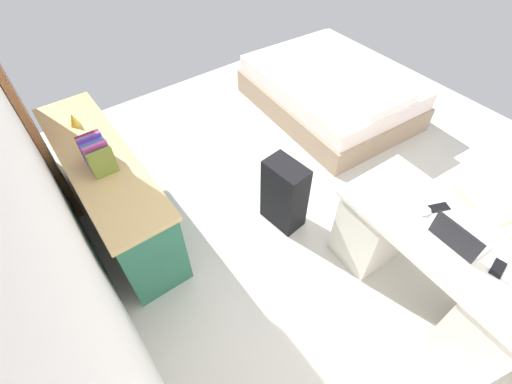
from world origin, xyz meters
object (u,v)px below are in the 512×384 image
object	(u,v)px
credenza	(112,191)
cell_phone_by_mouse	(439,207)
suitcase_black	(284,195)
laptop	(457,238)
desk	(432,265)
cell_phone_near_laptop	(498,268)
computer_mouse	(425,212)
figurine_small	(73,120)
office_chair	(498,200)
bed	(330,92)

from	to	relation	value
credenza	cell_phone_by_mouse	world-z (taller)	credenza
suitcase_black	laptop	world-z (taller)	laptop
desk	cell_phone_near_laptop	distance (m)	0.46
laptop	desk	bearing A→B (deg)	-32.45
laptop	cell_phone_near_laptop	size ratio (longest dim) A/B	2.34
computer_mouse	figurine_small	xyz separation A→B (m)	(2.26, 1.58, 0.10)
desk	figurine_small	xyz separation A→B (m)	(2.48, 1.56, 0.46)
office_chair	cell_phone_by_mouse	xyz separation A→B (m)	(0.16, 0.76, 0.31)
suitcase_black	cell_phone_by_mouse	xyz separation A→B (m)	(-0.97, -0.53, 0.39)
credenza	figurine_small	distance (m)	0.64
computer_mouse	bed	bearing A→B (deg)	-27.76
cell_phone_near_laptop	bed	bearing A→B (deg)	-35.86
desk	cell_phone_by_mouse	world-z (taller)	cell_phone_by_mouse
desk	cell_phone_by_mouse	size ratio (longest dim) A/B	10.76
office_chair	cell_phone_by_mouse	bearing A→B (deg)	78.43
cell_phone_by_mouse	bed	bearing A→B (deg)	-4.16
suitcase_black	desk	bearing A→B (deg)	-167.66
desk	bed	xyz separation A→B (m)	(2.15, -1.13, -0.13)
cell_phone_near_laptop	cell_phone_by_mouse	distance (m)	0.51
desk	figurine_small	bearing A→B (deg)	32.12
bed	cell_phone_near_laptop	distance (m)	2.73
bed	suitcase_black	world-z (taller)	suitcase_black
computer_mouse	laptop	bearing A→B (deg)	170.98
desk	figurine_small	world-z (taller)	figurine_small
cell_phone_by_mouse	office_chair	bearing A→B (deg)	-78.94
office_chair	computer_mouse	world-z (taller)	office_chair
computer_mouse	cell_phone_near_laptop	bearing A→B (deg)	-178.76
laptop	cell_phone_near_laptop	bearing A→B (deg)	-170.66
desk	office_chair	xyz separation A→B (m)	(0.04, -0.91, 0.04)
office_chair	figurine_small	distance (m)	3.49
computer_mouse	cell_phone_near_laptop	world-z (taller)	computer_mouse
office_chair	cell_phone_near_laptop	world-z (taller)	office_chair
bed	cell_phone_by_mouse	distance (m)	2.24
bed	figurine_small	size ratio (longest dim) A/B	18.05
figurine_small	suitcase_black	bearing A→B (deg)	-138.39
bed	cell_phone_by_mouse	xyz separation A→B (m)	(-1.96, 0.99, 0.48)
computer_mouse	cell_phone_near_laptop	size ratio (longest dim) A/B	0.74
desk	cell_phone_near_laptop	bearing A→B (deg)	-176.05
desk	laptop	world-z (taller)	laptop
credenza	cell_phone_by_mouse	size ratio (longest dim) A/B	13.24
credenza	bed	xyz separation A→B (m)	(0.13, -2.69, -0.15)
laptop	cell_phone_by_mouse	size ratio (longest dim) A/B	2.34
cell_phone_near_laptop	cell_phone_by_mouse	xyz separation A→B (m)	(0.49, -0.12, 0.00)
office_chair	laptop	xyz separation A→B (m)	(-0.07, 0.93, 0.35)
desk	cell_phone_near_laptop	size ratio (longest dim) A/B	10.76
office_chair	cell_phone_near_laptop	bearing A→B (deg)	110.65
credenza	suitcase_black	bearing A→B (deg)	-126.20
office_chair	bed	world-z (taller)	office_chair
figurine_small	bed	bearing A→B (deg)	-97.03
bed	cell_phone_near_laptop	xyz separation A→B (m)	(-2.44, 1.11, 0.48)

